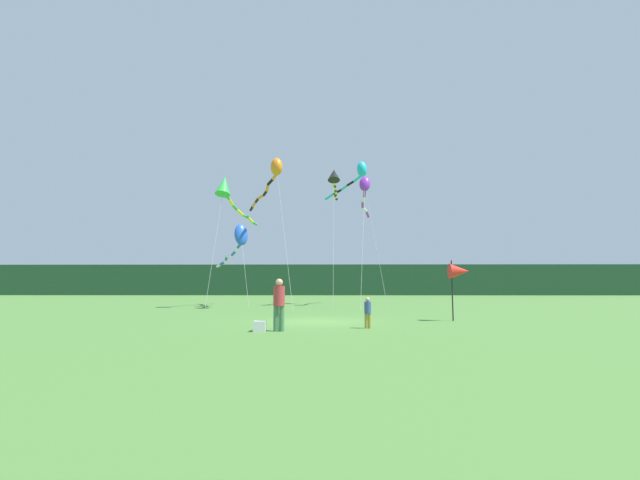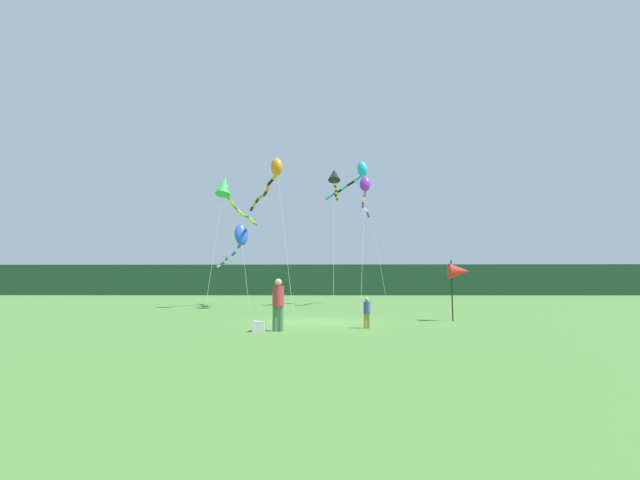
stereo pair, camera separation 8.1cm
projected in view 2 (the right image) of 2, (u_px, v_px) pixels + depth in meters
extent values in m
plane|color=#477533|center=(317.00, 321.00, 19.01)|extent=(120.00, 120.00, 0.00)
cube|color=#1E4228|center=(325.00, 280.00, 63.99)|extent=(108.00, 2.90, 4.49)
cylinder|color=#3F724C|center=(275.00, 319.00, 15.12)|extent=(0.18, 0.18, 0.89)
cylinder|color=#3F724C|center=(281.00, 319.00, 15.12)|extent=(0.18, 0.18, 0.89)
cylinder|color=#B23338|center=(278.00, 296.00, 15.20)|extent=(0.41, 0.41, 0.70)
sphere|color=tan|center=(278.00, 282.00, 15.25)|extent=(0.26, 0.26, 0.26)
cylinder|color=olive|center=(365.00, 321.00, 16.08)|extent=(0.12, 0.12, 0.56)
cylinder|color=olive|center=(369.00, 321.00, 16.08)|extent=(0.12, 0.12, 0.56)
cylinder|color=#334C8C|center=(367.00, 307.00, 16.13)|extent=(0.26, 0.26, 0.44)
sphere|color=tan|center=(367.00, 299.00, 16.16)|extent=(0.16, 0.16, 0.16)
cube|color=silver|center=(259.00, 326.00, 14.99)|extent=(0.42, 0.36, 0.37)
cylinder|color=black|center=(452.00, 291.00, 19.36)|extent=(0.06, 0.06, 2.73)
cone|color=red|center=(459.00, 271.00, 19.44)|extent=(0.90, 0.70, 0.70)
cylinder|color=#B2B2B2|center=(374.00, 234.00, 33.39)|extent=(1.59, 2.52, 11.06)
ellipsoid|color=#1EB7CC|center=(362.00, 169.00, 35.21)|extent=(1.22, 1.30, 1.44)
cylinder|color=#1EB7CC|center=(358.00, 178.00, 35.55)|extent=(0.78, 0.98, 0.46)
cylinder|color=black|center=(351.00, 183.00, 36.38)|extent=(0.71, 0.99, 0.35)
cylinder|color=#1EB7CC|center=(345.00, 187.00, 37.24)|extent=(0.67, 1.02, 0.38)
cylinder|color=black|center=(338.00, 192.00, 38.03)|extent=(0.89, 0.89, 0.44)
cylinder|color=#1EB7CC|center=(330.00, 197.00, 38.73)|extent=(0.89, 0.90, 0.52)
cylinder|color=#B2B2B2|center=(284.00, 234.00, 26.76)|extent=(1.44, 3.01, 9.49)
ellipsoid|color=orange|center=(277.00, 167.00, 28.75)|extent=(1.21, 1.43, 1.40)
cylinder|color=orange|center=(275.00, 176.00, 29.06)|extent=(0.51, 0.86, 0.34)
cylinder|color=black|center=(271.00, 182.00, 29.77)|extent=(0.63, 0.84, 0.42)
cylinder|color=orange|center=(268.00, 188.00, 30.48)|extent=(0.42, 0.90, 0.47)
cylinder|color=black|center=(266.00, 193.00, 31.23)|extent=(0.51, 0.86, 0.36)
cylinder|color=orange|center=(262.00, 197.00, 31.92)|extent=(0.67, 0.79, 0.30)
cylinder|color=black|center=(258.00, 200.00, 32.61)|extent=(0.51, 0.86, 0.33)
cylinder|color=orange|center=(255.00, 204.00, 33.33)|extent=(0.56, 0.86, 0.40)
cylinder|color=black|center=(252.00, 208.00, 34.05)|extent=(0.52, 0.87, 0.39)
cylinder|color=#B2B2B2|center=(334.00, 237.00, 30.91)|extent=(0.17, 3.63, 10.09)
cone|color=black|center=(334.00, 175.00, 33.21)|extent=(1.00, 1.26, 1.24)
cylinder|color=black|center=(335.00, 181.00, 33.38)|extent=(0.27, 0.47, 0.25)
cylinder|color=yellow|center=(335.00, 183.00, 33.78)|extent=(0.26, 0.50, 0.33)
cylinder|color=black|center=(335.00, 186.00, 34.18)|extent=(0.30, 0.49, 0.27)
cylinder|color=yellow|center=(336.00, 188.00, 34.58)|extent=(0.23, 0.48, 0.30)
cylinder|color=black|center=(336.00, 190.00, 34.99)|extent=(0.23, 0.47, 0.28)
cylinder|color=yellow|center=(336.00, 192.00, 35.40)|extent=(0.25, 0.48, 0.28)
cylinder|color=black|center=(336.00, 195.00, 35.81)|extent=(0.25, 0.50, 0.32)
cylinder|color=yellow|center=(336.00, 197.00, 36.21)|extent=(0.22, 0.46, 0.26)
cylinder|color=black|center=(337.00, 199.00, 36.62)|extent=(0.31, 0.49, 0.26)
cylinder|color=#B2B2B2|center=(215.00, 244.00, 28.60)|extent=(0.44, 2.48, 8.58)
cone|color=green|center=(224.00, 186.00, 30.26)|extent=(1.29, 1.57, 1.63)
cylinder|color=green|center=(227.00, 196.00, 30.59)|extent=(0.40, 0.91, 0.42)
cylinder|color=yellow|center=(231.00, 202.00, 31.37)|extent=(0.27, 0.91, 0.47)
cylinder|color=green|center=(235.00, 207.00, 32.16)|extent=(0.36, 0.91, 0.42)
cylinder|color=yellow|center=(240.00, 212.00, 32.92)|extent=(0.52, 0.90, 0.47)
cylinder|color=green|center=(246.00, 216.00, 33.67)|extent=(0.48, 0.87, 0.29)
cylinder|color=yellow|center=(251.00, 220.00, 34.43)|extent=(0.42, 0.91, 0.43)
cylinder|color=green|center=(255.00, 223.00, 35.21)|extent=(0.40, 0.88, 0.30)
cylinder|color=#B2B2B2|center=(245.00, 270.00, 29.80)|extent=(0.97, 1.65, 5.20)
ellipsoid|color=blue|center=(241.00, 235.00, 30.88)|extent=(1.33, 1.33, 1.72)
cylinder|color=blue|center=(240.00, 246.00, 31.11)|extent=(0.55, 0.77, 0.41)
cylinder|color=white|center=(237.00, 249.00, 31.73)|extent=(0.50, 0.78, 0.42)
cylinder|color=blue|center=(234.00, 253.00, 32.32)|extent=(0.61, 0.75, 0.43)
cylinder|color=white|center=(230.00, 256.00, 32.85)|extent=(0.65, 0.67, 0.29)
cylinder|color=blue|center=(227.00, 258.00, 33.43)|extent=(0.45, 0.79, 0.41)
cylinder|color=white|center=(226.00, 261.00, 34.08)|extent=(0.45, 0.77, 0.33)
cylinder|color=blue|center=(223.00, 263.00, 34.66)|extent=(0.65, 0.70, 0.36)
cylinder|color=white|center=(219.00, 265.00, 35.21)|extent=(0.60, 0.73, 0.35)
cylinder|color=#B2B2B2|center=(363.00, 241.00, 30.26)|extent=(0.80, 4.47, 9.33)
ellipsoid|color=purple|center=(365.00, 184.00, 32.94)|extent=(0.99, 1.10, 1.36)
cylinder|color=purple|center=(365.00, 193.00, 33.40)|extent=(0.25, 1.10, 0.45)
cylinder|color=white|center=(364.00, 199.00, 34.41)|extent=(0.25, 1.09, 0.39)
cylinder|color=purple|center=(363.00, 204.00, 35.42)|extent=(0.28, 1.11, 0.50)
cylinder|color=white|center=(365.00, 209.00, 36.39)|extent=(0.59, 1.07, 0.36)
cylinder|color=purple|center=(368.00, 214.00, 37.34)|extent=(0.49, 1.12, 0.53)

